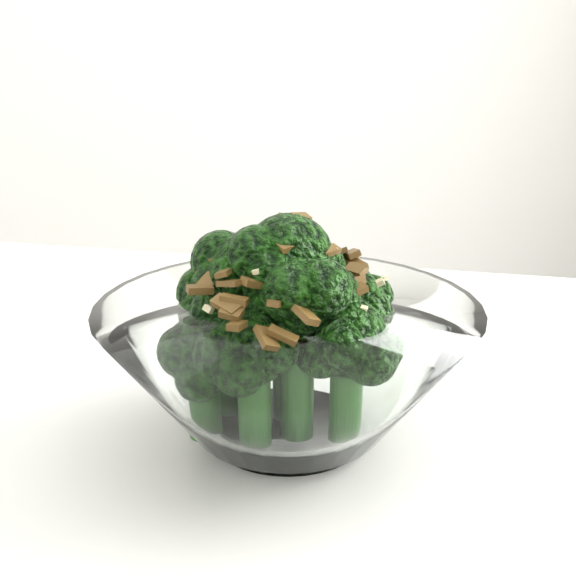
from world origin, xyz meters
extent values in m
cube|color=white|center=(0.00, -0.08, 0.73)|extent=(1.42, 1.23, 0.04)
cylinder|color=white|center=(0.12, -0.07, 0.75)|extent=(0.09, 0.09, 0.01)
cylinder|color=#1E5115|center=(0.16, -0.07, 0.79)|extent=(0.02, 0.02, 0.06)
sphere|color=#17470D|center=(0.16, -0.07, 0.83)|extent=(0.04, 0.04, 0.04)
cylinder|color=#1E5115|center=(0.10, -0.06, 0.80)|extent=(0.02, 0.02, 0.07)
sphere|color=#17470D|center=(0.10, -0.06, 0.85)|extent=(0.05, 0.05, 0.05)
cylinder|color=#1E5115|center=(0.12, -0.07, 0.80)|extent=(0.02, 0.02, 0.08)
sphere|color=#17470D|center=(0.12, -0.07, 0.86)|extent=(0.05, 0.05, 0.05)
cylinder|color=#1E5115|center=(0.15, -0.11, 0.79)|extent=(0.02, 0.02, 0.05)
sphere|color=#17470D|center=(0.15, -0.11, 0.82)|extent=(0.04, 0.04, 0.04)
cylinder|color=#1E5115|center=(0.09, -0.06, 0.79)|extent=(0.02, 0.02, 0.05)
sphere|color=#17470D|center=(0.09, -0.06, 0.82)|extent=(0.04, 0.04, 0.04)
cylinder|color=#1E5115|center=(0.10, -0.10, 0.79)|extent=(0.02, 0.02, 0.05)
sphere|color=#17470D|center=(0.10, -0.10, 0.82)|extent=(0.04, 0.04, 0.04)
cylinder|color=#1E5115|center=(0.08, -0.08, 0.78)|extent=(0.02, 0.02, 0.04)
sphere|color=#17470D|center=(0.08, -0.08, 0.81)|extent=(0.04, 0.04, 0.04)
cylinder|color=#1E5115|center=(0.17, -0.04, 0.78)|extent=(0.02, 0.02, 0.04)
sphere|color=#17470D|center=(0.17, -0.04, 0.81)|extent=(0.04, 0.04, 0.04)
cylinder|color=#1E5115|center=(0.12, -0.10, 0.80)|extent=(0.02, 0.02, 0.07)
sphere|color=#17470D|center=(0.12, -0.10, 0.84)|extent=(0.04, 0.04, 0.04)
cube|color=brown|center=(0.15, -0.10, 0.85)|extent=(0.02, 0.01, 0.01)
cube|color=brown|center=(0.10, -0.13, 0.83)|extent=(0.01, 0.02, 0.01)
cube|color=brown|center=(0.09, -0.09, 0.85)|extent=(0.01, 0.02, 0.01)
cube|color=brown|center=(0.09, -0.05, 0.85)|extent=(0.01, 0.02, 0.01)
cube|color=brown|center=(0.11, -0.05, 0.86)|extent=(0.01, 0.01, 0.00)
cube|color=brown|center=(0.11, -0.02, 0.84)|extent=(0.01, 0.01, 0.01)
cube|color=brown|center=(0.09, -0.06, 0.86)|extent=(0.02, 0.01, 0.01)
cube|color=brown|center=(0.12, -0.10, 0.86)|extent=(0.01, 0.02, 0.01)
cube|color=brown|center=(0.09, -0.11, 0.84)|extent=(0.01, 0.01, 0.01)
cube|color=brown|center=(0.16, -0.07, 0.85)|extent=(0.01, 0.02, 0.01)
cube|color=brown|center=(0.09, -0.04, 0.84)|extent=(0.01, 0.01, 0.00)
cube|color=brown|center=(0.13, -0.03, 0.85)|extent=(0.01, 0.02, 0.01)
cube|color=brown|center=(0.10, -0.08, 0.86)|extent=(0.01, 0.01, 0.01)
cube|color=brown|center=(0.16, -0.06, 0.85)|extent=(0.01, 0.02, 0.01)
cube|color=brown|center=(0.10, -0.05, 0.85)|extent=(0.01, 0.01, 0.01)
cube|color=brown|center=(0.12, -0.05, 0.86)|extent=(0.02, 0.01, 0.01)
cube|color=brown|center=(0.13, -0.04, 0.86)|extent=(0.01, 0.02, 0.01)
cube|color=brown|center=(0.11, -0.13, 0.83)|extent=(0.02, 0.01, 0.01)
cube|color=brown|center=(0.12, -0.06, 0.87)|extent=(0.01, 0.02, 0.01)
cube|color=brown|center=(0.08, -0.08, 0.85)|extent=(0.01, 0.01, 0.01)
cube|color=brown|center=(0.14, -0.08, 0.86)|extent=(0.01, 0.01, 0.00)
cube|color=brown|center=(0.15, -0.10, 0.85)|extent=(0.01, 0.01, 0.01)
cube|color=brown|center=(0.09, -0.08, 0.85)|extent=(0.01, 0.01, 0.01)
cube|color=brown|center=(0.12, -0.03, 0.84)|extent=(0.01, 0.01, 0.01)
cube|color=brown|center=(0.14, -0.04, 0.85)|extent=(0.02, 0.01, 0.01)
cube|color=brown|center=(0.16, -0.09, 0.85)|extent=(0.01, 0.01, 0.01)
cube|color=brown|center=(0.11, -0.05, 0.86)|extent=(0.01, 0.01, 0.01)
cube|color=brown|center=(0.14, -0.10, 0.85)|extent=(0.01, 0.01, 0.01)
cube|color=brown|center=(0.08, -0.04, 0.84)|extent=(0.01, 0.01, 0.01)
cube|color=brown|center=(0.14, -0.10, 0.85)|extent=(0.02, 0.01, 0.01)
cube|color=brown|center=(0.12, -0.13, 0.84)|extent=(0.01, 0.02, 0.01)
cube|color=brown|center=(0.10, -0.08, 0.86)|extent=(0.01, 0.01, 0.01)
cube|color=brown|center=(0.12, -0.05, 0.86)|extent=(0.01, 0.02, 0.01)
cube|color=brown|center=(0.11, -0.07, 0.87)|extent=(0.01, 0.02, 0.01)
cube|color=brown|center=(0.14, -0.06, 0.86)|extent=(0.01, 0.02, 0.01)
cube|color=brown|center=(0.16, -0.06, 0.85)|extent=(0.01, 0.01, 0.01)
cube|color=brown|center=(0.09, -0.11, 0.85)|extent=(0.02, 0.01, 0.01)
cube|color=brown|center=(0.08, -0.06, 0.85)|extent=(0.01, 0.01, 0.00)
cube|color=brown|center=(0.13, -0.07, 0.88)|extent=(0.01, 0.01, 0.01)
cube|color=brown|center=(0.17, -0.05, 0.84)|extent=(0.01, 0.02, 0.01)
cube|color=brown|center=(0.16, -0.04, 0.85)|extent=(0.01, 0.02, 0.01)
cube|color=brown|center=(0.10, -0.06, 0.85)|extent=(0.01, 0.01, 0.00)
cube|color=brown|center=(0.12, -0.09, 0.87)|extent=(0.01, 0.01, 0.01)
cube|color=brown|center=(0.08, -0.08, 0.85)|extent=(0.01, 0.01, 0.01)
cube|color=brown|center=(0.11, -0.12, 0.85)|extent=(0.01, 0.02, 0.01)
cube|color=brown|center=(0.09, -0.12, 0.84)|extent=(0.01, 0.01, 0.00)
cube|color=brown|center=(0.10, -0.10, 0.85)|extent=(0.01, 0.01, 0.01)
cube|color=brown|center=(0.16, -0.06, 0.85)|extent=(0.01, 0.01, 0.01)
cube|color=brown|center=(0.13, -0.03, 0.84)|extent=(0.01, 0.02, 0.01)
cube|color=brown|center=(0.09, -0.11, 0.84)|extent=(0.02, 0.02, 0.01)
cube|color=brown|center=(0.13, -0.06, 0.87)|extent=(0.02, 0.01, 0.01)
cube|color=brown|center=(0.12, -0.04, 0.85)|extent=(0.01, 0.01, 0.01)
cube|color=brown|center=(0.15, -0.04, 0.85)|extent=(0.02, 0.02, 0.01)
cube|color=beige|center=(0.11, -0.05, 0.86)|extent=(0.00, 0.00, 0.00)
cube|color=beige|center=(0.12, -0.03, 0.85)|extent=(0.00, 0.00, 0.00)
cube|color=beige|center=(0.18, -0.07, 0.84)|extent=(0.00, 0.00, 0.00)
cube|color=beige|center=(0.17, -0.09, 0.85)|extent=(0.01, 0.01, 0.00)
cube|color=beige|center=(0.09, -0.05, 0.85)|extent=(0.00, 0.01, 0.00)
cube|color=beige|center=(0.08, -0.10, 0.84)|extent=(0.01, 0.01, 0.01)
cube|color=beige|center=(0.09, -0.07, 0.85)|extent=(0.01, 0.01, 0.01)
cube|color=beige|center=(0.11, -0.10, 0.86)|extent=(0.01, 0.01, 0.00)
cube|color=beige|center=(0.14, -0.03, 0.85)|extent=(0.01, 0.01, 0.00)
cube|color=beige|center=(0.15, -0.08, 0.86)|extent=(0.00, 0.00, 0.00)
cube|color=beige|center=(0.10, -0.10, 0.86)|extent=(0.01, 0.00, 0.00)
cube|color=beige|center=(0.14, -0.04, 0.85)|extent=(0.00, 0.00, 0.00)
cube|color=beige|center=(0.10, -0.07, 0.86)|extent=(0.01, 0.01, 0.01)
cube|color=beige|center=(0.13, -0.02, 0.84)|extent=(0.01, 0.01, 0.01)
cube|color=beige|center=(0.11, -0.07, 0.87)|extent=(0.01, 0.01, 0.00)
cube|color=beige|center=(0.13, -0.06, 0.87)|extent=(0.00, 0.00, 0.00)
cube|color=beige|center=(0.15, -0.03, 0.84)|extent=(0.01, 0.01, 0.00)
cube|color=beige|center=(0.11, -0.05, 0.86)|extent=(0.01, 0.01, 0.00)
cube|color=beige|center=(0.15, -0.03, 0.84)|extent=(0.01, 0.01, 0.00)
cube|color=beige|center=(0.09, -0.04, 0.84)|extent=(0.01, 0.01, 0.01)
cube|color=beige|center=(0.15, -0.11, 0.84)|extent=(0.00, 0.00, 0.00)
cube|color=beige|center=(0.10, -0.06, 0.86)|extent=(0.01, 0.01, 0.00)
cube|color=beige|center=(0.11, -0.06, 0.87)|extent=(0.00, 0.00, 0.00)
cube|color=beige|center=(0.13, -0.03, 0.84)|extent=(0.01, 0.01, 0.01)
camera|label=1|loc=(0.04, -0.47, 0.98)|focal=50.00mm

